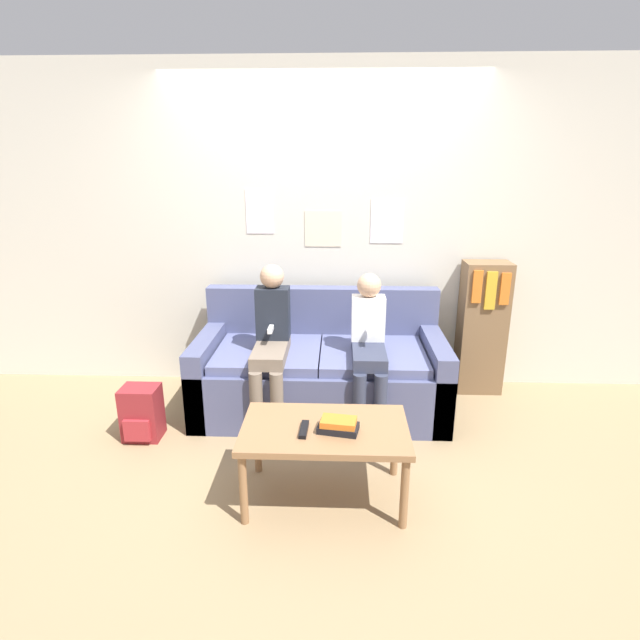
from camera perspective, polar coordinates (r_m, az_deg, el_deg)
The scene contains 10 objects.
ground_plane at distance 3.50m, azimuth -0.28°, elevation -14.08°, with size 10.00×10.00×0.00m, color #937A56.
wall_back at distance 4.12m, azimuth 0.37°, elevation 10.09°, with size 8.00×0.06×2.60m.
couch at distance 3.87m, azimuth 0.08°, elevation -5.92°, with size 1.86×0.90×0.88m.
coffee_table at distance 2.83m, azimuth 0.55°, elevation -13.01°, with size 0.92×0.55×0.45m.
person_left at distance 3.57m, azimuth -5.61°, elevation -2.02°, with size 0.24×0.60×1.14m.
person_right at distance 3.55m, azimuth 5.58°, elevation -2.62°, with size 0.24×0.60×1.09m.
tv_remote at distance 2.75m, azimuth -1.85°, elevation -12.39°, with size 0.05×0.17×0.02m.
book_stack at distance 2.74m, azimuth 2.11°, elevation -11.95°, with size 0.23×0.16×0.07m.
bookshelf at distance 4.28m, azimuth 18.01°, elevation -0.82°, with size 0.36×0.27×1.09m.
backpack at distance 3.70m, azimuth -19.70°, elevation -10.01°, with size 0.25×0.23×0.38m.
Camera 1 is at (0.13, -2.98, 1.84)m, focal length 28.00 mm.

